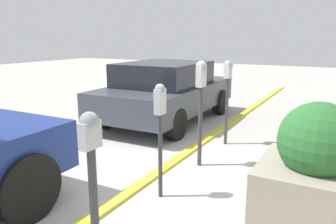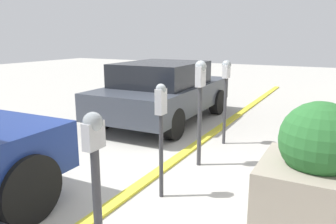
# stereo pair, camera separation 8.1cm
# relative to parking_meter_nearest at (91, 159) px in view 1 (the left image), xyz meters

# --- Properties ---
(ground_plane) EXTENTS (40.00, 40.00, 0.00)m
(ground_plane) POSITION_rel_parking_meter_nearest_xyz_m (1.80, 0.36, -0.92)
(ground_plane) COLOR #ADAAA3
(curb_strip) EXTENTS (19.00, 0.16, 0.04)m
(curb_strip) POSITION_rel_parking_meter_nearest_xyz_m (1.80, 0.44, -0.90)
(curb_strip) COLOR gold
(curb_strip) RESTS_ON ground_plane
(parking_meter_nearest) EXTENTS (0.20, 0.17, 1.34)m
(parking_meter_nearest) POSITION_rel_parking_meter_nearest_xyz_m (0.00, 0.00, 0.00)
(parking_meter_nearest) COLOR #38383D
(parking_meter_nearest) RESTS_ON ground_plane
(parking_meter_second) EXTENTS (0.14, 0.12, 1.42)m
(parking_meter_second) POSITION_rel_parking_meter_nearest_xyz_m (1.24, 0.05, 0.09)
(parking_meter_second) COLOR #38383D
(parking_meter_second) RESTS_ON ground_plane
(parking_meter_middle) EXTENTS (0.20, 0.17, 1.61)m
(parking_meter_middle) POSITION_rel_parking_meter_nearest_xyz_m (2.42, 0.04, 0.25)
(parking_meter_middle) COLOR #38383D
(parking_meter_middle) RESTS_ON ground_plane
(parking_meter_fourth) EXTENTS (0.19, 0.17, 1.54)m
(parking_meter_fourth) POSITION_rel_parking_meter_nearest_xyz_m (3.61, 0.04, 0.24)
(parking_meter_fourth) COLOR #38383D
(parking_meter_fourth) RESTS_ON ground_plane
(planter_box) EXTENTS (1.11, 1.11, 1.32)m
(planter_box) POSITION_rel_parking_meter_nearest_xyz_m (1.51, -1.65, -0.36)
(planter_box) COLOR gray
(planter_box) RESTS_ON ground_plane
(parked_car_middle) EXTENTS (4.01, 1.96, 1.38)m
(parked_car_middle) POSITION_rel_parking_meter_nearest_xyz_m (4.58, 1.84, -0.20)
(parked_car_middle) COLOR #383D47
(parked_car_middle) RESTS_ON ground_plane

